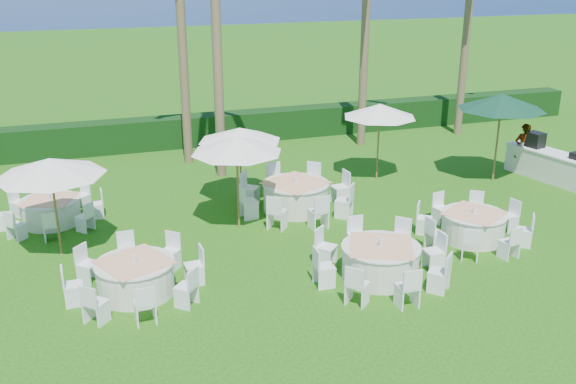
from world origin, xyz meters
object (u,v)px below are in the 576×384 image
umbrella_b (237,144)px  banquet_table_c (473,225)px  banquet_table_d (51,210)px  umbrella_a (50,167)px  banquet_table_b (380,261)px  banquet_table_a (135,277)px  banquet_table_e (296,196)px  umbrella_c (240,134)px  buffet_table (562,168)px  umbrella_d (380,111)px  staff_person (523,148)px  umbrella_green (502,102)px

umbrella_b → banquet_table_c: bearing=-26.0°
banquet_table_d → umbrella_a: (0.25, -2.23, 1.96)m
banquet_table_b → umbrella_a: 8.33m
banquet_table_a → banquet_table_d: (-1.86, 4.93, -0.03)m
banquet_table_e → umbrella_c: umbrella_c is taller
banquet_table_c → banquet_table_e: size_ratio=0.86×
banquet_table_a → umbrella_a: bearing=121.0°
buffet_table → banquet_table_b: bearing=-154.5°
banquet_table_a → banquet_table_b: bearing=-10.6°
banquet_table_c → umbrella_c: 7.24m
banquet_table_b → banquet_table_c: bearing=19.7°
banquet_table_a → banquet_table_e: size_ratio=0.89×
banquet_table_c → umbrella_b: umbrella_b is taller
umbrella_b → buffet_table: umbrella_b is taller
banquet_table_c → umbrella_d: size_ratio=1.16×
staff_person → banquet_table_a: bearing=28.4°
banquet_table_d → umbrella_a: size_ratio=1.07×
banquet_table_a → banquet_table_d: 5.27m
banquet_table_e → umbrella_d: 4.50m
umbrella_c → umbrella_b: bearing=-106.6°
banquet_table_c → umbrella_a: 11.02m
umbrella_green → buffet_table: bearing=-27.4°
banquet_table_b → umbrella_green: umbrella_green is taller
banquet_table_a → banquet_table_b: banquet_table_b is taller
banquet_table_a → banquet_table_c: bearing=1.0°
banquet_table_a → banquet_table_b: 5.67m
banquet_table_e → umbrella_green: (7.31, 0.48, 2.25)m
buffet_table → staff_person: size_ratio=2.43×
umbrella_b → banquet_table_e: bearing=20.0°
banquet_table_e → buffet_table: buffet_table is taller
buffet_table → umbrella_d: bearing=156.9°
banquet_table_e → staff_person: size_ratio=1.99×
banquet_table_b → staff_person: size_ratio=1.85×
banquet_table_c → umbrella_green: (3.48, 4.00, 2.32)m
banquet_table_b → staff_person: staff_person is taller
banquet_table_c → buffet_table: buffet_table is taller
umbrella_green → staff_person: 2.37m
umbrella_c → umbrella_d: size_ratio=0.97×
umbrella_green → umbrella_b: bearing=-172.7°
banquet_table_c → buffet_table: bearing=28.8°
banquet_table_c → umbrella_b: 6.73m
umbrella_a → umbrella_b: 4.78m
banquet_table_b → umbrella_d: bearing=64.7°
umbrella_green → buffet_table: 3.10m
umbrella_green → banquet_table_d: bearing=176.9°
umbrella_b → banquet_table_a: bearing=-136.7°
umbrella_c → buffet_table: (10.64, -1.71, -1.64)m
banquet_table_d → umbrella_b: umbrella_b is taller
banquet_table_b → banquet_table_e: size_ratio=0.93×
umbrella_a → umbrella_d: 10.70m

